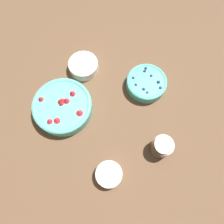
{
  "coord_description": "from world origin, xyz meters",
  "views": [
    {
      "loc": [
        -0.15,
        0.24,
        0.88
      ],
      "look_at": [
        0.04,
        0.0,
        0.04
      ],
      "focal_mm": 35.0,
      "sensor_mm": 36.0,
      "label": 1
    }
  ],
  "objects_px": {
    "bowl_blueberries": "(146,83)",
    "bowl_cream": "(109,174)",
    "bowl_strawberries": "(63,107)",
    "bowl_bananas": "(83,66)",
    "jar_chocolate": "(162,146)"
  },
  "relations": [
    {
      "from": "bowl_strawberries",
      "to": "bowl_bananas",
      "type": "xyz_separation_m",
      "value": [
        0.06,
        -0.2,
        -0.01
      ]
    },
    {
      "from": "bowl_strawberries",
      "to": "bowl_cream",
      "type": "xyz_separation_m",
      "value": [
        -0.32,
        0.1,
        -0.01
      ]
    },
    {
      "from": "bowl_cream",
      "to": "jar_chocolate",
      "type": "relative_size",
      "value": 1.18
    },
    {
      "from": "bowl_blueberries",
      "to": "bowl_cream",
      "type": "xyz_separation_m",
      "value": [
        -0.1,
        0.4,
        -0.0
      ]
    },
    {
      "from": "bowl_strawberries",
      "to": "bowl_bananas",
      "type": "height_order",
      "value": "bowl_strawberries"
    },
    {
      "from": "bowl_blueberries",
      "to": "bowl_bananas",
      "type": "relative_size",
      "value": 1.31
    },
    {
      "from": "bowl_bananas",
      "to": "bowl_cream",
      "type": "xyz_separation_m",
      "value": [
        -0.38,
        0.3,
        -0.0
      ]
    },
    {
      "from": "bowl_strawberries",
      "to": "bowl_blueberries",
      "type": "xyz_separation_m",
      "value": [
        -0.21,
        -0.3,
        -0.01
      ]
    },
    {
      "from": "bowl_blueberries",
      "to": "bowl_bananas",
      "type": "distance_m",
      "value": 0.29
    },
    {
      "from": "bowl_strawberries",
      "to": "bowl_bananas",
      "type": "relative_size",
      "value": 1.85
    },
    {
      "from": "bowl_strawberries",
      "to": "jar_chocolate",
      "type": "bearing_deg",
      "value": -164.79
    },
    {
      "from": "bowl_blueberries",
      "to": "bowl_strawberries",
      "type": "bearing_deg",
      "value": 54.96
    },
    {
      "from": "bowl_blueberries",
      "to": "bowl_bananas",
      "type": "xyz_separation_m",
      "value": [
        0.28,
        0.1,
        -0.0
      ]
    },
    {
      "from": "bowl_blueberries",
      "to": "bowl_cream",
      "type": "distance_m",
      "value": 0.41
    },
    {
      "from": "bowl_strawberries",
      "to": "jar_chocolate",
      "type": "distance_m",
      "value": 0.43
    }
  ]
}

